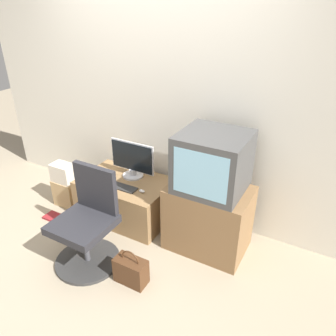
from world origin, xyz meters
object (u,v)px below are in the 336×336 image
(main_monitor, at_px, (132,160))
(cardboard_box_lower, at_px, (67,193))
(keyboard, at_px, (122,187))
(crt_tv, at_px, (213,162))
(office_chair, at_px, (88,226))
(mouse, at_px, (142,191))
(handbag, at_px, (131,271))
(book, at_px, (53,217))

(main_monitor, height_order, cardboard_box_lower, main_monitor)
(keyboard, xyz_separation_m, crt_tv, (0.89, 0.12, 0.44))
(crt_tv, distance_m, office_chair, 1.21)
(mouse, height_order, handbag, mouse)
(mouse, bearing_deg, keyboard, -174.36)
(mouse, xyz_separation_m, book, (-0.95, -0.32, -0.44))
(mouse, relative_size, book, 0.33)
(main_monitor, bearing_deg, office_chair, -84.56)
(keyboard, distance_m, crt_tv, 1.00)
(handbag, bearing_deg, book, 165.64)
(keyboard, height_order, cardboard_box_lower, keyboard)
(office_chair, height_order, book, office_chair)
(handbag, distance_m, book, 1.29)
(crt_tv, height_order, cardboard_box_lower, crt_tv)
(mouse, relative_size, crt_tv, 0.11)
(keyboard, height_order, crt_tv, crt_tv)
(main_monitor, relative_size, cardboard_box_lower, 1.66)
(keyboard, xyz_separation_m, book, (-0.73, -0.30, -0.43))
(keyboard, relative_size, book, 1.67)
(keyboard, bearing_deg, handbag, -50.19)
(keyboard, height_order, handbag, keyboard)
(office_chair, xyz_separation_m, book, (-0.78, 0.27, -0.35))
(keyboard, xyz_separation_m, office_chair, (0.04, -0.57, -0.08))
(crt_tv, distance_m, cardboard_box_lower, 1.83)
(keyboard, relative_size, cardboard_box_lower, 1.02)
(keyboard, xyz_separation_m, mouse, (0.22, 0.02, 0.01))
(handbag, bearing_deg, mouse, 114.74)
(main_monitor, xyz_separation_m, crt_tv, (0.92, -0.13, 0.26))
(keyboard, relative_size, office_chair, 0.36)
(mouse, bearing_deg, main_monitor, 138.55)
(main_monitor, xyz_separation_m, keyboard, (0.04, -0.25, -0.18))
(main_monitor, height_order, crt_tv, crt_tv)
(crt_tv, bearing_deg, office_chair, -140.66)
(main_monitor, distance_m, book, 1.08)
(main_monitor, bearing_deg, mouse, -41.45)
(office_chair, xyz_separation_m, cardboard_box_lower, (-0.82, 0.55, -0.21))
(keyboard, bearing_deg, book, -157.81)
(book, bearing_deg, main_monitor, 38.17)
(cardboard_box_lower, distance_m, book, 0.31)
(mouse, height_order, book, mouse)
(main_monitor, distance_m, crt_tv, 0.97)
(keyboard, relative_size, crt_tv, 0.55)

